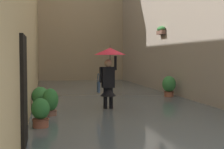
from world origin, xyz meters
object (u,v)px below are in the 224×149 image
Objects in this scene: potted_plant_near_right at (50,104)px; potted_plant_mid_left at (169,87)px; person_wading at (109,67)px; potted_plant_far_right at (41,116)px; potted_plant_mid_right at (40,100)px.

potted_plant_mid_left is (-4.76, -3.39, 0.06)m from potted_plant_near_right.
person_wading is 3.99m from potted_plant_mid_left.
person_wading is at bearing -131.31° from potted_plant_far_right.
potted_plant_near_right is 1.09× the size of potted_plant_far_right.
potted_plant_near_right is 0.92× the size of potted_plant_mid_left.
potted_plant_far_right is 6.97m from potted_plant_mid_left.
potted_plant_mid_right is at bearing 26.20° from potted_plant_mid_left.
person_wading is 2.37× the size of potted_plant_mid_right.
potted_plant_near_right is 0.96m from potted_plant_mid_right.
potted_plant_mid_left reaches higher than potted_plant_mid_right.
potted_plant_near_right is at bearing 25.67° from person_wading.
potted_plant_near_right reaches higher than potted_plant_mid_right.
potted_plant_mid_left is (-5.00, -4.86, 0.12)m from potted_plant_far_right.
potted_plant_mid_left is at bearing -139.47° from person_wading.
person_wading is 2.09× the size of potted_plant_mid_left.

